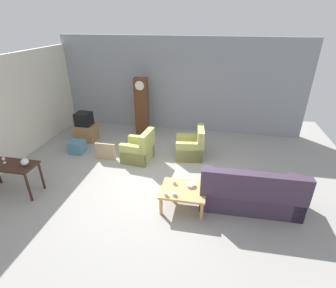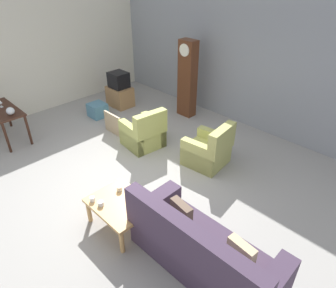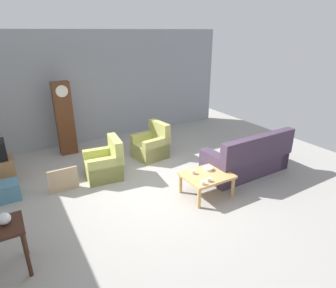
# 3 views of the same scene
# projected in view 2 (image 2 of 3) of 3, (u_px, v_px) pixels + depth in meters

# --- Properties ---
(ground_plane) EXTENTS (10.40, 10.40, 0.00)m
(ground_plane) POSITION_uv_depth(u_px,v_px,m) (131.00, 181.00, 5.75)
(ground_plane) COLOR #999691
(garage_door_wall) EXTENTS (8.40, 0.16, 3.20)m
(garage_door_wall) POSITION_uv_depth(u_px,v_px,m) (246.00, 59.00, 7.06)
(garage_door_wall) COLOR gray
(garage_door_wall) RESTS_ON ground_plane
(pegboard_wall_left) EXTENTS (0.12, 6.40, 2.88)m
(pegboard_wall_left) POSITION_uv_depth(u_px,v_px,m) (36.00, 57.00, 7.76)
(pegboard_wall_left) COLOR silver
(pegboard_wall_left) RESTS_ON ground_plane
(couch_floral) EXTENTS (2.11, 0.91, 1.04)m
(couch_floral) POSITION_uv_depth(u_px,v_px,m) (202.00, 251.00, 3.96)
(couch_floral) COLOR #423347
(couch_floral) RESTS_ON ground_plane
(armchair_olive_near) EXTENTS (0.87, 0.85, 0.92)m
(armchair_olive_near) POSITION_uv_depth(u_px,v_px,m) (144.00, 134.00, 6.66)
(armchair_olive_near) COLOR tan
(armchair_olive_near) RESTS_ON ground_plane
(armchair_olive_far) EXTENTS (0.88, 0.85, 0.92)m
(armchair_olive_far) POSITION_uv_depth(u_px,v_px,m) (208.00, 151.00, 6.08)
(armchair_olive_far) COLOR tan
(armchair_olive_far) RESTS_ON ground_plane
(coffee_table_wood) EXTENTS (0.96, 0.76, 0.46)m
(coffee_table_wood) POSITION_uv_depth(u_px,v_px,m) (121.00, 206.00, 4.62)
(coffee_table_wood) COLOR tan
(coffee_table_wood) RESTS_ON ground_plane
(console_table_dark) EXTENTS (1.30, 0.56, 0.76)m
(console_table_dark) POSITION_uv_depth(u_px,v_px,m) (3.00, 113.00, 6.77)
(console_table_dark) COLOR #381E14
(console_table_dark) RESTS_ON ground_plane
(grandfather_clock) EXTENTS (0.44, 0.30, 1.96)m
(grandfather_clock) POSITION_uv_depth(u_px,v_px,m) (187.00, 79.00, 7.66)
(grandfather_clock) COLOR #562D19
(grandfather_clock) RESTS_ON ground_plane
(tv_stand_cabinet) EXTENTS (0.68, 0.52, 0.55)m
(tv_stand_cabinet) POSITION_uv_depth(u_px,v_px,m) (120.00, 96.00, 8.52)
(tv_stand_cabinet) COLOR #997047
(tv_stand_cabinet) RESTS_ON ground_plane
(tv_crt) EXTENTS (0.48, 0.44, 0.42)m
(tv_crt) POSITION_uv_depth(u_px,v_px,m) (119.00, 80.00, 8.27)
(tv_crt) COLOR black
(tv_crt) RESTS_ON tv_stand_cabinet
(framed_picture_leaning) EXTENTS (0.60, 0.05, 0.50)m
(framed_picture_leaning) POSITION_uv_depth(u_px,v_px,m) (113.00, 124.00, 7.18)
(framed_picture_leaning) COLOR tan
(framed_picture_leaning) RESTS_ON ground_plane
(storage_box_blue) EXTENTS (0.43, 0.41, 0.36)m
(storage_box_blue) POSITION_uv_depth(u_px,v_px,m) (98.00, 110.00, 7.99)
(storage_box_blue) COLOR teal
(storage_box_blue) RESTS_ON ground_plane
(glass_dome_cloche) EXTENTS (0.17, 0.17, 0.17)m
(glass_dome_cloche) POSITION_uv_depth(u_px,v_px,m) (10.00, 111.00, 6.42)
(glass_dome_cloche) COLOR silver
(glass_dome_cloche) RESTS_ON console_table_dark
(cup_white_porcelain) EXTENTS (0.08, 0.08, 0.07)m
(cup_white_porcelain) POSITION_uv_depth(u_px,v_px,m) (92.00, 199.00, 4.60)
(cup_white_porcelain) COLOR white
(cup_white_porcelain) RESTS_ON coffee_table_wood
(cup_blue_rimmed) EXTENTS (0.09, 0.09, 0.07)m
(cup_blue_rimmed) POSITION_uv_depth(u_px,v_px,m) (101.00, 203.00, 4.52)
(cup_blue_rimmed) COLOR silver
(cup_blue_rimmed) RESTS_ON coffee_table_wood
(cup_cream_tall) EXTENTS (0.08, 0.08, 0.08)m
(cup_cream_tall) POSITION_uv_depth(u_px,v_px,m) (119.00, 189.00, 4.80)
(cup_cream_tall) COLOR beige
(cup_cream_tall) RESTS_ON coffee_table_wood
(bowl_white_stacked) EXTENTS (0.20, 0.20, 0.06)m
(bowl_white_stacked) POSITION_uv_depth(u_px,v_px,m) (133.00, 201.00, 4.57)
(bowl_white_stacked) COLOR white
(bowl_white_stacked) RESTS_ON coffee_table_wood
(wine_glass_short) EXTENTS (0.08, 0.08, 0.18)m
(wine_glass_short) POSITION_uv_depth(u_px,v_px,m) (0.00, 102.00, 6.72)
(wine_glass_short) COLOR silver
(wine_glass_short) RESTS_ON console_table_dark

